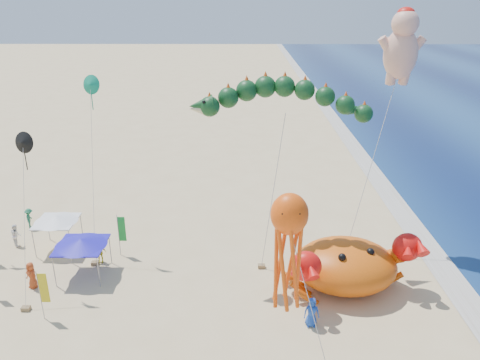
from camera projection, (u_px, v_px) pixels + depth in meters
name	position (u px, v px, depth m)	size (l,w,h in m)	color
ground	(270.00, 284.00, 30.51)	(320.00, 320.00, 0.00)	#D1B784
foam_strip	(454.00, 284.00, 30.44)	(320.00, 320.00, 0.00)	silver
crab_inflatable	(346.00, 264.00, 29.55)	(8.81, 7.17, 3.86)	#DB550B
dragon_kite	(283.00, 105.00, 28.52)	(11.41, 3.36, 12.57)	#0F3818
cherub_kite	(402.00, 45.00, 31.30)	(4.67, 4.26, 16.85)	#F3AE94
octopus_kite	(288.00, 243.00, 20.58)	(3.33, 1.49, 9.75)	#F9520D
canopy_blue	(81.00, 242.00, 30.65)	(3.39, 3.39, 2.71)	gray
canopy_white	(56.00, 219.00, 33.89)	(3.10, 3.10, 2.71)	gray
feather_flags	(37.00, 254.00, 30.09)	(9.61, 7.24, 3.20)	gray
beachgoers	(54.00, 262.00, 31.33)	(21.95, 12.79, 1.83)	white
small_kites	(29.00, 144.00, 30.07)	(9.72, 8.18, 12.69)	black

